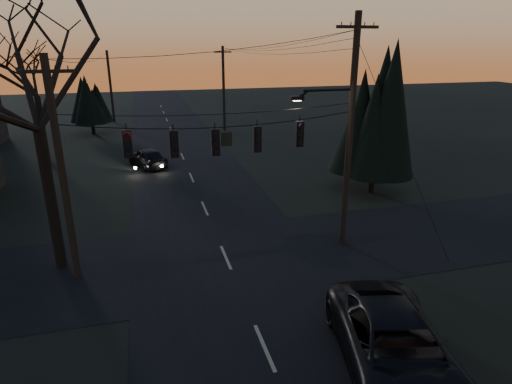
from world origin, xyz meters
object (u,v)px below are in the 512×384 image
object	(u,v)px
utility_pole_far_l	(115,122)
sedan_oncoming_a	(147,158)
evergreen_right	(378,114)
utility_pole_right	(342,243)
bare_tree_left	(28,66)
utility_pole_far_r	(225,130)
suv_near	(396,348)
utility_pole_left	(78,276)

from	to	relation	value
utility_pole_far_l	sedan_oncoming_a	bearing A→B (deg)	-81.10
utility_pole_far_l	evergreen_right	xyz separation A→B (m)	(16.44, -29.89, 4.87)
utility_pole_right	utility_pole_far_l	distance (m)	37.79
utility_pole_far_l	bare_tree_left	world-z (taller)	bare_tree_left
utility_pole_far_r	evergreen_right	size ratio (longest dim) A/B	0.99
utility_pole_far_r	bare_tree_left	size ratio (longest dim) A/B	0.74
utility_pole_far_r	utility_pole_right	bearing A→B (deg)	-90.00
evergreen_right	suv_near	xyz separation A→B (m)	(-7.24, -14.07, -4.01)
utility_pole_far_r	bare_tree_left	xyz separation A→B (m)	(-12.25, -26.94, 8.01)
utility_pole_far_l	bare_tree_left	size ratio (longest dim) A/B	0.70
evergreen_right	utility_pole_right	bearing A→B (deg)	-128.94
utility_pole_far_l	suv_near	distance (m)	44.92
utility_pole_left	suv_near	world-z (taller)	utility_pole_left
utility_pole_left	utility_pole_far_r	size ratio (longest dim) A/B	1.00
bare_tree_left	suv_near	xyz separation A→B (m)	(9.95, -9.02, -7.16)
utility_pole_left	utility_pole_right	bearing A→B (deg)	0.00
utility_pole_far_l	utility_pole_left	bearing A→B (deg)	-90.00
sedan_oncoming_a	utility_pole_right	bearing A→B (deg)	96.79
bare_tree_left	utility_pole_far_l	bearing A→B (deg)	88.77
evergreen_right	sedan_oncoming_a	bearing A→B (deg)	144.43
utility_pole_right	evergreen_right	xyz separation A→B (m)	(4.94, 6.11, 4.87)
utility_pole_far_r	bare_tree_left	world-z (taller)	bare_tree_left
utility_pole_far_r	sedan_oncoming_a	size ratio (longest dim) A/B	2.01
suv_near	utility_pole_left	bearing A→B (deg)	151.86
utility_pole_left	sedan_oncoming_a	distance (m)	15.92
utility_pole_far_l	evergreen_right	bearing A→B (deg)	-61.19
suv_near	sedan_oncoming_a	world-z (taller)	suv_near
utility_pole_right	evergreen_right	bearing A→B (deg)	51.06
bare_tree_left	evergreen_right	xyz separation A→B (m)	(17.19, 5.05, -3.15)
utility_pole_left	sedan_oncoming_a	size ratio (longest dim) A/B	2.01
utility_pole_far_l	sedan_oncoming_a	xyz separation A→B (m)	(3.20, -20.42, 0.72)
utility_pole_far_r	sedan_oncoming_a	bearing A→B (deg)	-123.75
utility_pole_far_r	utility_pole_far_l	bearing A→B (deg)	145.18
utility_pole_far_l	suv_near	size ratio (longest dim) A/B	1.30
utility_pole_right	utility_pole_left	xyz separation A→B (m)	(-11.50, 0.00, 0.00)
bare_tree_left	utility_pole_far_r	bearing A→B (deg)	65.54
utility_pole_left	bare_tree_left	distance (m)	8.12
sedan_oncoming_a	evergreen_right	bearing A→B (deg)	123.16
sedan_oncoming_a	utility_pole_far_l	bearing A→B (deg)	-102.36
suv_near	sedan_oncoming_a	xyz separation A→B (m)	(-6.00, 23.53, -0.13)
utility_pole_right	utility_pole_left	size ratio (longest dim) A/B	1.18
utility_pole_far_l	utility_pole_right	bearing A→B (deg)	-72.28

